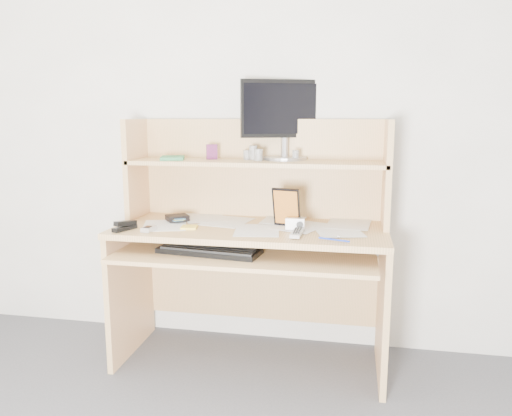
% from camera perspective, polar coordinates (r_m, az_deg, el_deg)
% --- Properties ---
extents(back_wall, '(3.60, 0.04, 2.50)m').
position_cam_1_polar(back_wall, '(2.84, 0.65, 9.13)').
color(back_wall, silver).
rests_on(back_wall, floor).
extents(desk, '(1.40, 0.70, 1.30)m').
position_cam_1_polar(desk, '(2.68, -0.29, -2.96)').
color(desk, tan).
rests_on(desk, floor).
extents(paper_clutter, '(1.32, 0.54, 0.01)m').
position_cam_1_polar(paper_clutter, '(2.59, -0.64, -2.11)').
color(paper_clutter, silver).
rests_on(paper_clutter, desk).
extents(keyboard, '(0.53, 0.25, 0.03)m').
position_cam_1_polar(keyboard, '(2.48, -5.33, -4.76)').
color(keyboard, black).
rests_on(keyboard, desk).
extents(tv_remote, '(0.05, 0.17, 0.02)m').
position_cam_1_polar(tv_remote, '(2.40, 4.72, -2.85)').
color(tv_remote, '#ADADA8').
rests_on(tv_remote, paper_clutter).
extents(flip_phone, '(0.05, 0.09, 0.02)m').
position_cam_1_polar(flip_phone, '(2.54, -12.16, -2.25)').
color(flip_phone, silver).
rests_on(flip_phone, paper_clutter).
extents(stapler, '(0.09, 0.14, 0.04)m').
position_cam_1_polar(stapler, '(2.59, -14.79, -1.90)').
color(stapler, black).
rests_on(stapler, paper_clutter).
extents(wallet, '(0.14, 0.14, 0.03)m').
position_cam_1_polar(wallet, '(2.75, -8.98, -1.09)').
color(wallet, black).
rests_on(wallet, paper_clutter).
extents(sticky_note_pad, '(0.09, 0.09, 0.01)m').
position_cam_1_polar(sticky_note_pad, '(2.58, -7.64, -2.19)').
color(sticky_note_pad, gold).
rests_on(sticky_note_pad, desk).
extents(digital_camera, '(0.10, 0.04, 0.06)m').
position_cam_1_polar(digital_camera, '(2.51, 4.48, -1.80)').
color(digital_camera, '#B9B9BB').
rests_on(digital_camera, paper_clutter).
extents(game_case, '(0.14, 0.05, 0.20)m').
position_cam_1_polar(game_case, '(2.56, 3.49, 0.09)').
color(game_case, black).
rests_on(game_case, paper_clutter).
extents(blue_pen, '(0.14, 0.06, 0.01)m').
position_cam_1_polar(blue_pen, '(2.31, 8.90, -3.59)').
color(blue_pen, '#1833B4').
rests_on(blue_pen, paper_clutter).
extents(card_box, '(0.06, 0.04, 0.08)m').
position_cam_1_polar(card_box, '(2.77, -5.07, 6.41)').
color(card_box, maroon).
rests_on(card_box, desk).
extents(shelf_book, '(0.17, 0.20, 0.02)m').
position_cam_1_polar(shelf_book, '(2.79, -9.52, 5.66)').
color(shelf_book, '#317B47').
rests_on(shelf_book, desk).
extents(chip_stack_a, '(0.06, 0.06, 0.06)m').
position_cam_1_polar(chip_stack_a, '(2.66, 0.27, 6.08)').
color(chip_stack_a, black).
rests_on(chip_stack_a, desk).
extents(chip_stack_b, '(0.04, 0.04, 0.06)m').
position_cam_1_polar(chip_stack_b, '(2.67, 4.54, 6.00)').
color(chip_stack_b, silver).
rests_on(chip_stack_b, desk).
extents(chip_stack_c, '(0.05, 0.05, 0.05)m').
position_cam_1_polar(chip_stack_c, '(2.74, -1.01, 6.08)').
color(chip_stack_c, black).
rests_on(chip_stack_c, desk).
extents(chip_stack_d, '(0.05, 0.05, 0.08)m').
position_cam_1_polar(chip_stack_d, '(2.72, -0.32, 6.33)').
color(chip_stack_d, white).
rests_on(chip_stack_d, desk).
extents(monitor, '(0.47, 0.27, 0.43)m').
position_cam_1_polar(monitor, '(2.76, 3.36, 10.32)').
color(monitor, '#A5A5AA').
rests_on(monitor, desk).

